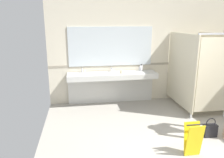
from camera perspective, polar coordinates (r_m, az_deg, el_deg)
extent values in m
cube|color=beige|center=(6.40, 11.47, 7.35)|extent=(6.02, 0.12, 2.86)
cube|color=#9E937F|center=(6.40, 11.50, 3.90)|extent=(6.02, 0.01, 0.06)
cube|color=silver|center=(5.85, 0.09, 0.89)|extent=(2.38, 0.54, 0.14)
cube|color=silver|center=(6.19, -0.25, -2.62)|extent=(2.38, 0.08, 0.75)
cube|color=beige|center=(5.75, -7.69, 0.71)|extent=(0.42, 0.30, 0.11)
cylinder|color=silver|center=(5.93, -7.78, 2.19)|extent=(0.04, 0.04, 0.11)
cylinder|color=silver|center=(5.86, -7.78, 2.50)|extent=(0.03, 0.11, 0.03)
sphere|color=silver|center=(5.94, -7.10, 2.00)|extent=(0.04, 0.04, 0.04)
cube|color=beige|center=(5.81, 0.14, 1.02)|extent=(0.42, 0.30, 0.11)
cylinder|color=silver|center=(5.99, -0.18, 2.46)|extent=(0.04, 0.04, 0.11)
cylinder|color=silver|center=(5.93, -0.10, 2.77)|extent=(0.03, 0.11, 0.03)
sphere|color=silver|center=(6.02, 0.47, 2.27)|extent=(0.04, 0.04, 0.04)
cube|color=beige|center=(5.99, 7.65, 1.29)|extent=(0.42, 0.30, 0.11)
cylinder|color=silver|center=(6.16, 7.13, 2.69)|extent=(0.04, 0.04, 0.11)
cylinder|color=silver|center=(6.10, 7.29, 2.99)|extent=(0.03, 0.11, 0.03)
sphere|color=silver|center=(6.19, 7.72, 2.50)|extent=(0.04, 0.04, 0.04)
cube|color=silver|center=(5.99, -0.33, 8.47)|extent=(2.28, 0.02, 1.05)
cube|color=beige|center=(5.86, 17.46, 2.35)|extent=(0.03, 1.50, 1.83)
cylinder|color=silver|center=(5.57, 19.80, -9.02)|extent=(0.05, 0.05, 0.12)
cube|color=beige|center=(6.29, 24.54, 2.50)|extent=(0.03, 1.50, 1.83)
cylinder|color=silver|center=(6.02, 27.12, -8.01)|extent=(0.05, 0.05, 0.12)
cube|color=beige|center=(5.47, 24.82, 0.80)|extent=(0.78, 0.03, 1.73)
cube|color=black|center=(4.87, 24.12, -12.13)|extent=(0.26, 0.12, 0.25)
torus|color=black|center=(4.80, 24.33, -10.34)|extent=(0.20, 0.02, 0.20)
cylinder|color=white|center=(6.15, 7.61, 2.86)|extent=(0.07, 0.07, 0.15)
cylinder|color=black|center=(6.13, 7.64, 3.71)|extent=(0.03, 0.03, 0.04)
cylinder|color=beige|center=(5.78, 2.40, 1.89)|extent=(0.07, 0.07, 0.09)
cube|color=yellow|center=(4.03, 20.67, -14.88)|extent=(0.28, 0.10, 0.58)
cube|color=yellow|center=(4.10, 20.04, -14.30)|extent=(0.28, 0.10, 0.58)
cylinder|color=black|center=(3.94, 20.71, -11.09)|extent=(0.28, 0.02, 0.02)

